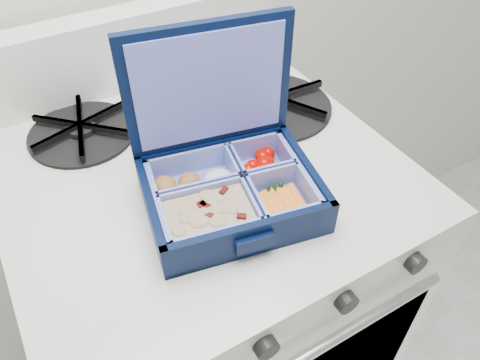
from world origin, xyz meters
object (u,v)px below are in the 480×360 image
stove (208,311)px  fork (201,143)px  burner_grate (273,101)px  bento_box (231,193)px

stove → fork: 0.42m
stove → burner_grate: (0.17, 0.06, 0.43)m
fork → burner_grate: bearing=67.9°
stove → fork: (0.03, 0.03, 0.42)m
burner_grate → fork: bearing=-170.0°
burner_grate → stove: bearing=-162.2°
bento_box → burner_grate: (0.17, 0.16, -0.01)m
stove → burner_grate: bearing=17.8°
burner_grate → fork: size_ratio=1.14×
burner_grate → bento_box: bearing=-136.4°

